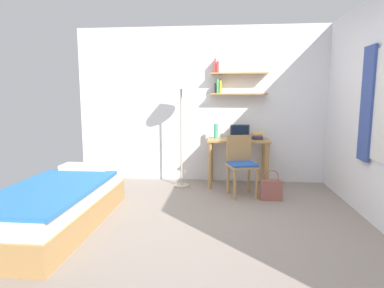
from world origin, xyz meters
The scene contains 10 objects.
ground_plane centered at (0.00, 0.00, 0.00)m, with size 5.28×5.28×0.00m, color gray.
wall_back centered at (0.01, 2.02, 1.31)m, with size 4.40×0.27×2.60m.
bed centered at (-1.53, -0.19, 0.24)m, with size 0.92×2.05×0.54m.
desk centered at (0.55, 1.70, 0.61)m, with size 0.98×0.56×0.77m.
desk_chair centered at (0.57, 1.20, 0.49)m, with size 0.49×0.49×0.88m.
standing_lamp centered at (-0.36, 1.56, 1.56)m, with size 0.38×0.38×1.78m.
laptop centered at (0.58, 1.76, 0.83)m, with size 0.32×0.23×0.22m.
water_bottle centered at (0.19, 1.77, 0.89)m, with size 0.07×0.07×0.24m, color #42A87F.
book_stack centered at (0.85, 1.69, 0.82)m, with size 0.19×0.25×0.11m.
handbag centered at (0.99, 0.98, 0.15)m, with size 0.30×0.11×0.43m.
Camera 1 is at (0.29, -3.43, 1.42)m, focal length 29.78 mm.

